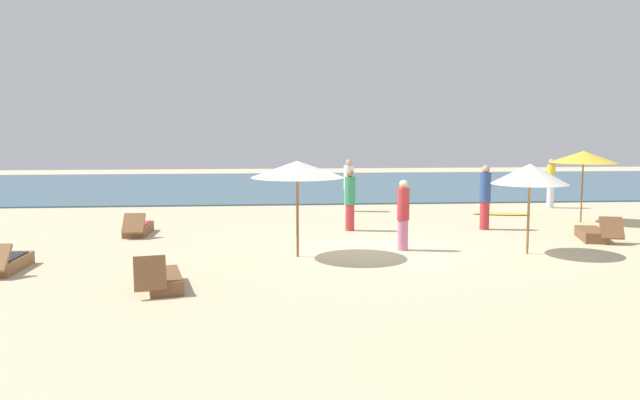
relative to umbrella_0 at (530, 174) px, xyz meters
name	(u,v)px	position (x,y,z in m)	size (l,w,h in m)	color
ground_plane	(383,249)	(-3.35, 0.92, -1.93)	(60.00, 60.00, 0.00)	beige
ocean_water	(323,185)	(-3.35, 17.92, -1.90)	(48.00, 16.00, 0.06)	#3D6075
umbrella_0	(530,174)	(0.00, 0.00, 0.00)	(1.82, 1.82, 2.18)	olive
umbrella_1	(584,157)	(3.74, 4.80, 0.15)	(2.03, 2.03, 2.27)	brown
umbrella_3	(297,169)	(-5.53, 0.12, 0.14)	(2.18, 2.18, 2.26)	brown
lounger_0	(163,280)	(-8.23, -2.68, -1.76)	(0.91, 1.72, 0.75)	brown
lounger_2	(138,228)	(-9.88, 3.62, -1.75)	(0.63, 1.71, 0.68)	brown
lounger_4	(6,263)	(-11.79, -0.86, -1.75)	(0.64, 1.72, 0.67)	olive
lounger_5	(593,234)	(2.53, 1.68, -1.76)	(1.01, 1.78, 0.70)	brown
person_0	(350,200)	(-3.81, 3.80, -1.02)	(0.37, 0.37, 1.79)	#BF3338
person_1	(403,214)	(-2.90, 0.70, -1.04)	(0.33, 0.33, 1.75)	#D17299
person_2	(349,185)	(-3.29, 8.06, -0.99)	(0.50, 0.50, 1.86)	white
person_3	(485,197)	(0.20, 3.68, -0.95)	(0.44, 0.44, 1.91)	#BF3338
person_4	(551,183)	(4.34, 8.39, -0.99)	(0.42, 0.42, 1.83)	white
surfboard	(501,214)	(1.83, 6.69, -1.90)	(2.02, 0.93, 0.07)	gold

